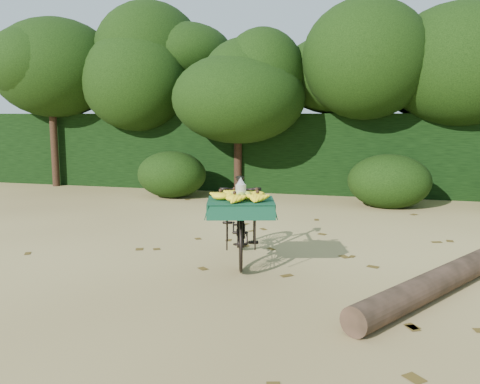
# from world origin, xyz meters

# --- Properties ---
(ground) EXTENTS (80.00, 80.00, 0.00)m
(ground) POSITION_xyz_m (0.00, 0.00, 0.00)
(ground) COLOR #CEBA6E
(ground) RESTS_ON ground
(vendor_bicycle) EXTENTS (1.04, 1.84, 1.02)m
(vendor_bicycle) POSITION_xyz_m (-0.34, 0.05, 0.52)
(vendor_bicycle) COLOR black
(vendor_bicycle) RESTS_ON ground
(fallen_log) EXTENTS (2.16, 3.25, 0.26)m
(fallen_log) POSITION_xyz_m (2.07, -0.31, 0.13)
(fallen_log) COLOR brown
(fallen_log) RESTS_ON ground
(hedge_backdrop) EXTENTS (26.00, 1.80, 1.80)m
(hedge_backdrop) POSITION_xyz_m (0.00, 6.30, 0.90)
(hedge_backdrop) COLOR black
(hedge_backdrop) RESTS_ON ground
(tree_row) EXTENTS (14.50, 2.00, 4.00)m
(tree_row) POSITION_xyz_m (-0.65, 5.50, 2.00)
(tree_row) COLOR black
(tree_row) RESTS_ON ground
(bush_clumps) EXTENTS (8.80, 1.70, 0.90)m
(bush_clumps) POSITION_xyz_m (0.50, 4.30, 0.45)
(bush_clumps) COLOR black
(bush_clumps) RESTS_ON ground
(leaf_litter) EXTENTS (7.00, 7.30, 0.01)m
(leaf_litter) POSITION_xyz_m (0.00, 0.65, 0.01)
(leaf_litter) COLOR #503D15
(leaf_litter) RESTS_ON ground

